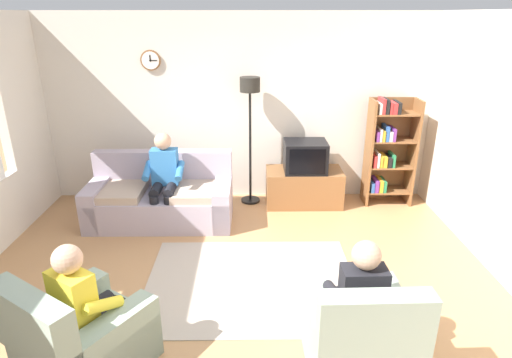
{
  "coord_description": "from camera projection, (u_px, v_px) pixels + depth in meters",
  "views": [
    {
      "loc": [
        0.17,
        -3.58,
        2.66
      ],
      "look_at": [
        0.23,
        0.9,
        0.92
      ],
      "focal_mm": 30.01,
      "sensor_mm": 36.0,
      "label": 1
    }
  ],
  "objects": [
    {
      "name": "person_in_right_armchair",
      "position": [
        359.0,
        294.0,
        3.35
      ],
      "size": [
        0.52,
        0.54,
        1.12
      ],
      "color": "black",
      "rests_on": "ground_plane"
    },
    {
      "name": "ground_plane",
      "position": [
        235.0,
        297.0,
        4.3
      ],
      "size": [
        12.0,
        12.0,
        0.0
      ],
      "primitive_type": "plane",
      "color": "#B27F51"
    },
    {
      "name": "person_on_couch",
      "position": [
        164.0,
        175.0,
        5.54
      ],
      "size": [
        0.51,
        0.54,
        1.24
      ],
      "color": "#3372B2",
      "rests_on": "ground_plane"
    },
    {
      "name": "floor_lamp",
      "position": [
        250.0,
        106.0,
        5.97
      ],
      "size": [
        0.28,
        0.28,
        1.85
      ],
      "color": "black",
      "rests_on": "ground_plane"
    },
    {
      "name": "armchair_near_window",
      "position": [
        81.0,
        339.0,
        3.33
      ],
      "size": [
        1.15,
        1.18,
        0.9
      ],
      "color": "gray",
      "rests_on": "ground_plane"
    },
    {
      "name": "couch",
      "position": [
        161.0,
        199.0,
        5.78
      ],
      "size": [
        1.9,
        0.89,
        0.9
      ],
      "color": "#A899A8",
      "rests_on": "ground_plane"
    },
    {
      "name": "person_in_left_armchair",
      "position": [
        85.0,
        300.0,
        3.28
      ],
      "size": [
        0.61,
        0.64,
        1.12
      ],
      "color": "yellow",
      "rests_on": "ground_plane"
    },
    {
      "name": "area_rug",
      "position": [
        251.0,
        283.0,
        4.51
      ],
      "size": [
        2.2,
        1.7,
        0.01
      ],
      "primitive_type": "cube",
      "color": "#AD9E8E",
      "rests_on": "ground_plane"
    },
    {
      "name": "tv",
      "position": [
        305.0,
        156.0,
        6.11
      ],
      "size": [
        0.6,
        0.49,
        0.44
      ],
      "color": "black",
      "rests_on": "tv_stand"
    },
    {
      "name": "bookshelf",
      "position": [
        387.0,
        149.0,
        6.19
      ],
      "size": [
        0.68,
        0.36,
        1.58
      ],
      "color": "brown",
      "rests_on": "ground_plane"
    },
    {
      "name": "back_wall_assembly",
      "position": [
        239.0,
        109.0,
        6.29
      ],
      "size": [
        6.2,
        0.17,
        2.7
      ],
      "color": "silver",
      "rests_on": "ground_plane"
    },
    {
      "name": "armchair_near_bookshelf",
      "position": [
        358.0,
        334.0,
        3.38
      ],
      "size": [
        0.82,
        0.9,
        0.9
      ],
      "color": "gray",
      "rests_on": "ground_plane"
    },
    {
      "name": "tv_stand",
      "position": [
        304.0,
        187.0,
        6.31
      ],
      "size": [
        1.1,
        0.56,
        0.53
      ],
      "color": "brown",
      "rests_on": "ground_plane"
    }
  ]
}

